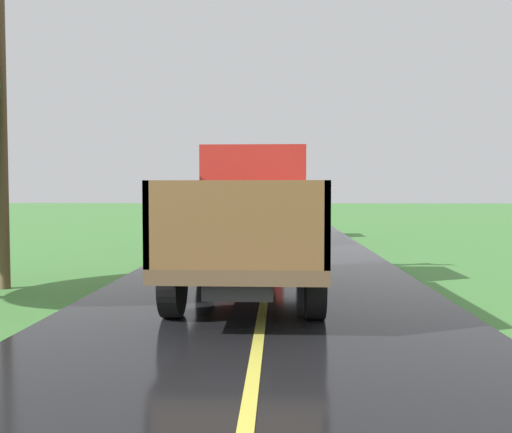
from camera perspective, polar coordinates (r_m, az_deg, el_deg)
The scene contains 3 objects.
banana_truck_near at distance 10.09m, azimuth -0.43°, elevation 0.00°, with size 2.38×5.82×2.80m.
banana_truck_far at distance 21.30m, azimuth -0.18°, elevation 1.38°, with size 2.38×5.81×2.80m.
utility_pole_roadside at distance 11.73m, azimuth -26.20°, elevation 12.26°, with size 2.16×0.20×7.27m.
Camera 1 is at (0.26, 0.96, 1.92)m, focal length 36.43 mm.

